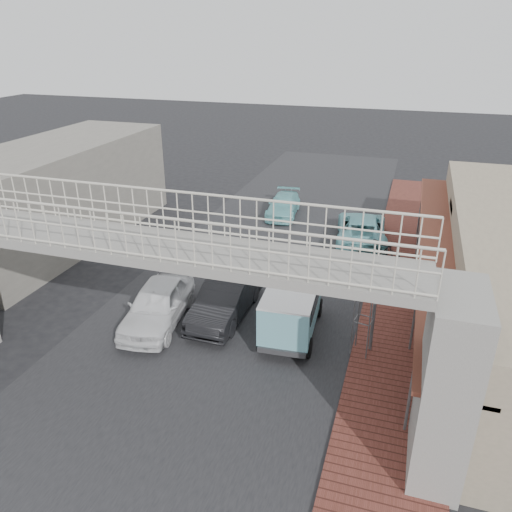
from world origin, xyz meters
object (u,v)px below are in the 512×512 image
Objects in this scene: dark_sedan at (226,299)px; street_clock at (367,286)px; white_hatchback at (158,304)px; angkot_curb at (362,229)px; angkot_far at (283,205)px; motorcycle_far at (381,252)px; motorcycle_near at (374,284)px; arrow_sign at (401,288)px; angkot_van at (292,304)px.

dark_sedan is 5.71m from street_clock.
white_hatchback is at bearing -151.77° from dark_sedan.
angkot_curb is at bearing 50.16° from white_hatchback.
white_hatchback is 13.24m from angkot_far.
white_hatchback reaches higher than motorcycle_far.
dark_sedan is at bearing 152.22° from motorcycle_far.
motorcycle_near is (1.19, -5.61, -0.25)m from angkot_curb.
arrow_sign is at bearing -4.54° from white_hatchback.
angkot_van is (2.71, -0.41, 0.47)m from dark_sedan.
white_hatchback is at bearing 146.92° from motorcycle_far.
street_clock is (0.00, -7.49, 1.98)m from motorcycle_far.
angkot_curb is (6.37, 10.25, -0.04)m from white_hatchback.
motorcycle_near is at bearing -168.64° from motorcycle_far.
arrow_sign is (3.63, -0.28, 1.37)m from angkot_van.
angkot_far is at bearing 59.83° from motorcycle_far.
motorcycle_near is (5.30, 3.44, -0.26)m from dark_sedan.
angkot_curb is at bearing 108.99° from street_clock.
angkot_curb is 1.72× the size of arrow_sign.
angkot_far is 8.21m from motorcycle_far.
street_clock is at bearing 176.53° from motorcycle_near.
motorcycle_near is at bearing 52.44° from angkot_van.
arrow_sign is (6.34, -0.69, 1.85)m from dark_sedan.
angkot_van reaches higher than angkot_curb.
dark_sedan reaches higher than motorcycle_far.
angkot_far is 10.51m from motorcycle_near.
angkot_far is at bearing -37.34° from angkot_curb.
angkot_van is at bearing -8.25° from dark_sedan.
street_clock is at bearing -168.64° from motorcycle_far.
arrow_sign reaches higher than angkot_curb.
angkot_far is 1.34× the size of street_clock.
arrow_sign reaches higher than motorcycle_far.
angkot_van is (3.56, -12.36, 0.64)m from angkot_far.
dark_sedan is 6.32m from motorcycle_near.
street_clock is at bearing -69.85° from angkot_far.
angkot_curb is at bearing -35.68° from angkot_far.
white_hatchback is 8.82m from arrow_sign.
white_hatchback reaches higher than angkot_far.
angkot_curb is 1.30× the size of angkot_far.
angkot_van reaches higher than angkot_far.
white_hatchback is 7.80m from street_clock.
dark_sedan reaches higher than angkot_far.
motorcycle_near is at bearing 95.08° from angkot_curb.
dark_sedan is 11.99m from angkot_far.
street_clock reaches higher than angkot_van.
angkot_van is 7.41m from motorcycle_far.
street_clock is at bearing -16.07° from angkot_van.
motorcycle_near is at bearing 102.20° from street_clock.
arrow_sign is (1.04, -7.20, 1.93)m from motorcycle_far.
angkot_curb is 1.74× the size of street_clock.
angkot_van is 3.00m from street_clock.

